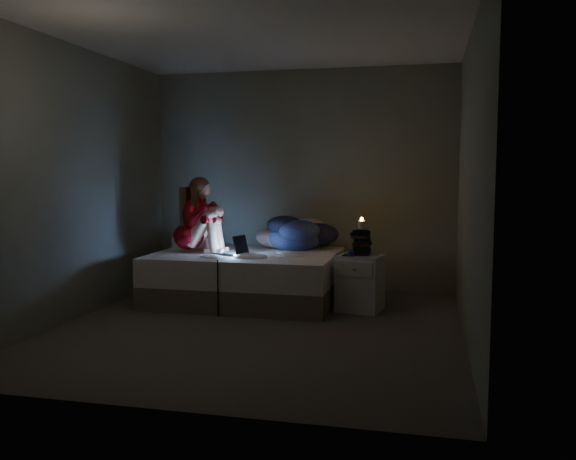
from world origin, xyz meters
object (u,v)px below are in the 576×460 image
(laptop, at_px, (230,244))
(candle, at_px, (362,225))
(bed, at_px, (247,277))
(nightstand, at_px, (360,283))
(woman, at_px, (189,214))
(phone, at_px, (348,255))

(laptop, xyz_separation_m, candle, (1.37, 0.08, 0.23))
(laptop, bearing_deg, candle, 21.23)
(bed, bearing_deg, laptop, -115.94)
(laptop, bearing_deg, nightstand, 19.97)
(bed, distance_m, woman, 0.92)
(laptop, distance_m, candle, 1.39)
(woman, relative_size, candle, 10.32)
(bed, xyz_separation_m, nightstand, (1.25, -0.17, 0.02))
(woman, relative_size, nightstand, 1.45)
(laptop, distance_m, nightstand, 1.41)
(bed, distance_m, candle, 1.41)
(candle, bearing_deg, woman, 179.26)
(bed, height_order, nightstand, nightstand)
(laptop, height_order, nightstand, laptop)
(nightstand, relative_size, candle, 7.12)
(woman, distance_m, nightstand, 1.98)
(nightstand, bearing_deg, woman, -170.94)
(phone, bearing_deg, laptop, 172.85)
(laptop, bearing_deg, bed, 82.05)
(woman, xyz_separation_m, nightstand, (1.87, -0.05, -0.66))
(bed, bearing_deg, candle, -6.48)
(candle, bearing_deg, laptop, -176.76)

